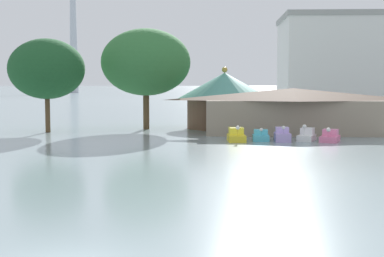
{
  "coord_description": "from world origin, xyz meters",
  "views": [
    {
      "loc": [
        4.7,
        -16.33,
        5.61
      ],
      "look_at": [
        2.97,
        21.84,
        2.46
      ],
      "focal_mm": 51.96,
      "sensor_mm": 36.0,
      "label": 1
    }
  ],
  "objects_px": {
    "boathouse": "(292,110)",
    "shoreline_tree_mid": "(146,62)",
    "pedal_boat_yellow": "(236,136)",
    "pedal_boat_white": "(307,135)",
    "green_roof_pavilion": "(225,97)",
    "pedal_boat_lavender": "(282,135)",
    "pedal_boat_pink": "(330,137)",
    "shoreline_tree_tall_left": "(47,69)",
    "background_building_block": "(365,63)",
    "pedal_boat_cyan": "(261,136)"
  },
  "relations": [
    {
      "from": "boathouse",
      "to": "green_roof_pavilion",
      "type": "xyz_separation_m",
      "value": [
        -7.26,
        7.87,
        1.2
      ]
    },
    {
      "from": "pedal_boat_yellow",
      "to": "background_building_block",
      "type": "bearing_deg",
      "value": 151.73
    },
    {
      "from": "shoreline_tree_mid",
      "to": "boathouse",
      "type": "bearing_deg",
      "value": -20.59
    },
    {
      "from": "pedal_boat_yellow",
      "to": "background_building_block",
      "type": "distance_m",
      "value": 65.8
    },
    {
      "from": "boathouse",
      "to": "shoreline_tree_mid",
      "type": "distance_m",
      "value": 18.7
    },
    {
      "from": "pedal_boat_yellow",
      "to": "shoreline_tree_mid",
      "type": "height_order",
      "value": "shoreline_tree_mid"
    },
    {
      "from": "pedal_boat_cyan",
      "to": "pedal_boat_lavender",
      "type": "xyz_separation_m",
      "value": [
        2.04,
        -0.26,
        0.11
      ]
    },
    {
      "from": "boathouse",
      "to": "shoreline_tree_mid",
      "type": "xyz_separation_m",
      "value": [
        -16.75,
        6.29,
        5.43
      ]
    },
    {
      "from": "pedal_boat_lavender",
      "to": "background_building_block",
      "type": "distance_m",
      "value": 63.73
    },
    {
      "from": "green_roof_pavilion",
      "to": "pedal_boat_cyan",
      "type": "bearing_deg",
      "value": -77.08
    },
    {
      "from": "green_roof_pavilion",
      "to": "shoreline_tree_mid",
      "type": "height_order",
      "value": "shoreline_tree_mid"
    },
    {
      "from": "pedal_boat_white",
      "to": "pedal_boat_pink",
      "type": "relative_size",
      "value": 0.99
    },
    {
      "from": "pedal_boat_white",
      "to": "green_roof_pavilion",
      "type": "relative_size",
      "value": 0.27
    },
    {
      "from": "pedal_boat_pink",
      "to": "boathouse",
      "type": "relative_size",
      "value": 0.16
    },
    {
      "from": "pedal_boat_white",
      "to": "boathouse",
      "type": "distance_m",
      "value": 6.74
    },
    {
      "from": "green_roof_pavilion",
      "to": "shoreline_tree_tall_left",
      "type": "xyz_separation_m",
      "value": [
        -20.08,
        -6.49,
        3.32
      ]
    },
    {
      "from": "pedal_boat_cyan",
      "to": "pedal_boat_pink",
      "type": "distance_m",
      "value": 6.57
    },
    {
      "from": "green_roof_pavilion",
      "to": "shoreline_tree_mid",
      "type": "relative_size",
      "value": 0.96
    },
    {
      "from": "green_roof_pavilion",
      "to": "shoreline_tree_tall_left",
      "type": "height_order",
      "value": "shoreline_tree_tall_left"
    },
    {
      "from": "pedal_boat_yellow",
      "to": "shoreline_tree_tall_left",
      "type": "bearing_deg",
      "value": -115.89
    },
    {
      "from": "shoreline_tree_mid",
      "to": "background_building_block",
      "type": "height_order",
      "value": "background_building_block"
    },
    {
      "from": "pedal_boat_pink",
      "to": "pedal_boat_cyan",
      "type": "bearing_deg",
      "value": -75.75
    },
    {
      "from": "pedal_boat_yellow",
      "to": "pedal_boat_lavender",
      "type": "height_order",
      "value": "pedal_boat_yellow"
    },
    {
      "from": "shoreline_tree_mid",
      "to": "pedal_boat_cyan",
      "type": "bearing_deg",
      "value": -45.36
    },
    {
      "from": "pedal_boat_lavender",
      "to": "green_roof_pavilion",
      "type": "xyz_separation_m",
      "value": [
        -5.38,
        14.83,
        3.29
      ]
    },
    {
      "from": "pedal_boat_lavender",
      "to": "shoreline_tree_mid",
      "type": "relative_size",
      "value": 0.24
    },
    {
      "from": "pedal_boat_lavender",
      "to": "pedal_boat_white",
      "type": "xyz_separation_m",
      "value": [
        2.44,
        0.6,
        -0.05
      ]
    },
    {
      "from": "pedal_boat_lavender",
      "to": "pedal_boat_pink",
      "type": "distance_m",
      "value": 4.52
    },
    {
      "from": "pedal_boat_pink",
      "to": "boathouse",
      "type": "bearing_deg",
      "value": -140.95
    },
    {
      "from": "pedal_boat_lavender",
      "to": "pedal_boat_yellow",
      "type": "bearing_deg",
      "value": -83.9
    },
    {
      "from": "pedal_boat_yellow",
      "to": "pedal_boat_white",
      "type": "distance_m",
      "value": 6.94
    },
    {
      "from": "boathouse",
      "to": "shoreline_tree_mid",
      "type": "height_order",
      "value": "shoreline_tree_mid"
    },
    {
      "from": "pedal_boat_lavender",
      "to": "green_roof_pavilion",
      "type": "relative_size",
      "value": 0.25
    },
    {
      "from": "pedal_boat_cyan",
      "to": "pedal_boat_white",
      "type": "height_order",
      "value": "pedal_boat_white"
    },
    {
      "from": "pedal_boat_cyan",
      "to": "shoreline_tree_mid",
      "type": "relative_size",
      "value": 0.2
    },
    {
      "from": "pedal_boat_white",
      "to": "background_building_block",
      "type": "relative_size",
      "value": 0.09
    },
    {
      "from": "pedal_boat_lavender",
      "to": "pedal_boat_pink",
      "type": "height_order",
      "value": "pedal_boat_lavender"
    },
    {
      "from": "green_roof_pavilion",
      "to": "shoreline_tree_mid",
      "type": "bearing_deg",
      "value": -170.6
    },
    {
      "from": "shoreline_tree_mid",
      "to": "shoreline_tree_tall_left",
      "type": "bearing_deg",
      "value": -155.08
    },
    {
      "from": "pedal_boat_white",
      "to": "background_building_block",
      "type": "xyz_separation_m",
      "value": [
        20.57,
        58.17,
        8.93
      ]
    },
    {
      "from": "boathouse",
      "to": "pedal_boat_yellow",
      "type": "bearing_deg",
      "value": -130.65
    },
    {
      "from": "pedal_boat_pink",
      "to": "shoreline_tree_mid",
      "type": "height_order",
      "value": "shoreline_tree_mid"
    },
    {
      "from": "boathouse",
      "to": "pedal_boat_lavender",
      "type": "bearing_deg",
      "value": -105.06
    },
    {
      "from": "pedal_boat_lavender",
      "to": "boathouse",
      "type": "xyz_separation_m",
      "value": [
        1.88,
        6.97,
        2.08
      ]
    },
    {
      "from": "pedal_boat_pink",
      "to": "shoreline_tree_mid",
      "type": "xyz_separation_m",
      "value": [
        -19.38,
        13.56,
        7.59
      ]
    },
    {
      "from": "pedal_boat_yellow",
      "to": "pedal_boat_lavender",
      "type": "relative_size",
      "value": 1.07
    },
    {
      "from": "pedal_boat_white",
      "to": "shoreline_tree_tall_left",
      "type": "height_order",
      "value": "shoreline_tree_tall_left"
    },
    {
      "from": "boathouse",
      "to": "background_building_block",
      "type": "bearing_deg",
      "value": 67.8
    },
    {
      "from": "shoreline_tree_tall_left",
      "to": "shoreline_tree_mid",
      "type": "distance_m",
      "value": 11.71
    },
    {
      "from": "pedal_boat_yellow",
      "to": "pedal_boat_white",
      "type": "bearing_deg",
      "value": 94.66
    }
  ]
}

